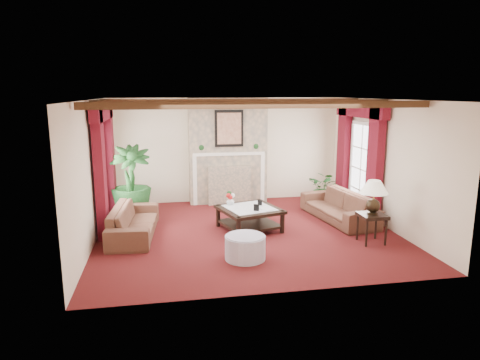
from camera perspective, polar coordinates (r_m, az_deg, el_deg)
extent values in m
plane|color=#460F0C|center=(8.91, 0.92, -6.97)|extent=(6.00, 6.00, 0.00)
plane|color=white|center=(8.44, 0.98, 10.66)|extent=(6.00, 6.00, 0.00)
cube|color=beige|center=(11.25, -1.78, 4.02)|extent=(6.00, 0.02, 2.70)
cube|color=beige|center=(8.52, -19.25, 0.89)|extent=(0.02, 5.50, 2.70)
cube|color=beige|center=(9.61, 18.79, 2.08)|extent=(0.02, 5.50, 2.70)
imported|color=#370F15|center=(8.85, -14.00, -4.73)|extent=(2.16, 0.93, 0.81)
imported|color=#370F15|center=(9.90, 13.04, -2.83)|extent=(2.34, 1.25, 0.84)
imported|color=black|center=(10.24, -14.29, -2.17)|extent=(1.08, 1.74, 0.93)
imported|color=black|center=(11.13, 11.27, -1.57)|extent=(1.63, 1.63, 0.68)
cylinder|color=#A9A7BE|center=(7.49, 0.69, -8.99)|extent=(0.71, 0.71, 0.41)
imported|color=silver|center=(9.17, -1.30, -2.83)|extent=(0.28, 0.28, 0.17)
imported|color=black|center=(8.73, 3.04, -3.12)|extent=(0.24, 0.22, 0.31)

